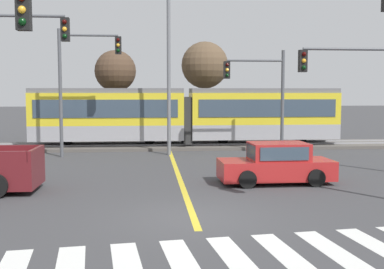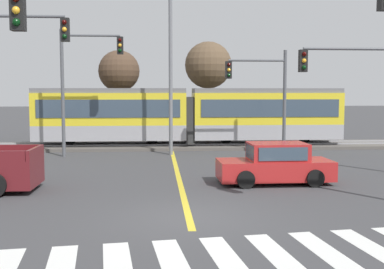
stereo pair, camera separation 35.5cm
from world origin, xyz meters
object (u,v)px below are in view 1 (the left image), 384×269
light_rail_tram (187,114)px  traffic_light_mid_right (361,84)px  bare_tree_east (205,66)px  sedan_crossing (276,165)px  bare_tree_west (115,72)px  street_lamp_centre (173,54)px  traffic_light_far_right (262,88)px  traffic_light_far_left (80,73)px

light_rail_tram → traffic_light_mid_right: traffic_light_mid_right is taller
bare_tree_east → traffic_light_mid_right: bearing=-72.5°
sedan_crossing → bare_tree_west: size_ratio=0.67×
street_lamp_centre → bare_tree_west: street_lamp_centre is taller
traffic_light_far_right → bare_tree_west: bearing=131.0°
traffic_light_far_left → bare_tree_east: bearing=49.7°
sedan_crossing → traffic_light_mid_right: size_ratio=0.76×
traffic_light_mid_right → bare_tree_west: size_ratio=0.89×
light_rail_tram → street_lamp_centre: 4.92m
traffic_light_far_left → bare_tree_west: 9.12m
traffic_light_mid_right → street_lamp_centre: street_lamp_centre is taller
bare_tree_east → street_lamp_centre: bearing=-107.6°
traffic_light_mid_right → bare_tree_west: bare_tree_west is taller
street_lamp_centre → traffic_light_far_left: bearing=-175.6°
traffic_light_far_right → traffic_light_mid_right: bearing=-63.5°
traffic_light_far_right → street_lamp_centre: size_ratio=0.59×
sedan_crossing → street_lamp_centre: 10.25m
light_rail_tram → street_lamp_centre: bearing=-106.0°
street_lamp_centre → bare_tree_west: size_ratio=1.51×
light_rail_tram → bare_tree_east: size_ratio=2.65×
traffic_light_far_left → traffic_light_mid_right: bearing=-26.5°
traffic_light_far_right → bare_tree_west: size_ratio=0.88×
sedan_crossing → bare_tree_west: 18.95m
traffic_light_far_left → bare_tree_east: 11.73m
traffic_light_mid_right → street_lamp_centre: 10.06m
traffic_light_far_left → bare_tree_east: (7.56, 8.92, 0.90)m
street_lamp_centre → traffic_light_far_right: bearing=-10.6°
bare_tree_east → traffic_light_far_right: bearing=-78.4°
light_rail_tram → traffic_light_mid_right: (6.48, -9.99, 1.69)m
bare_tree_west → traffic_light_far_right: bearing=-49.0°
traffic_light_far_right → traffic_light_far_left: bearing=177.0°
street_lamp_centre → bare_tree_west: bearing=112.8°
traffic_light_far_left → street_lamp_centre: size_ratio=0.70×
bare_tree_west → bare_tree_east: (6.34, -0.11, 0.44)m
bare_tree_west → street_lamp_centre: bearing=-67.2°
light_rail_tram → street_lamp_centre: size_ratio=1.94×
bare_tree_east → bare_tree_west: bearing=179.0°
traffic_light_mid_right → traffic_light_far_right: size_ratio=1.00×
traffic_light_far_left → traffic_light_far_right: bearing=-3.0°
light_rail_tram → traffic_light_far_right: (3.65, -4.34, 1.57)m
sedan_crossing → traffic_light_far_left: bearing=135.6°
street_lamp_centre → sedan_crossing: bearing=-68.1°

